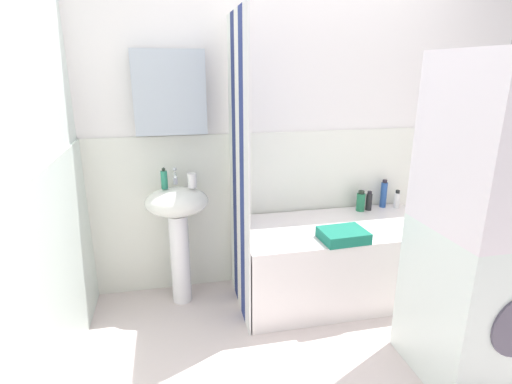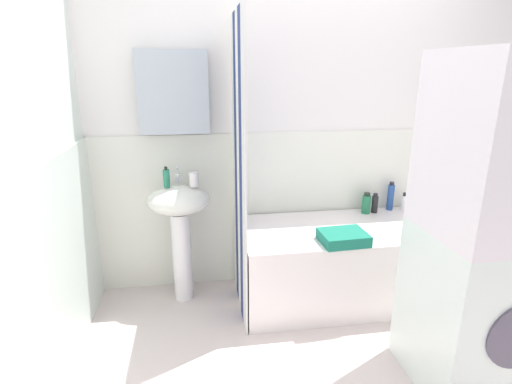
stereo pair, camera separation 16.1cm
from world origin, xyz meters
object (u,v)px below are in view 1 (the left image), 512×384
Objects in this scene: soap_dispenser at (164,179)px; toothbrush_cup at (192,180)px; conditioner_bottle at (361,201)px; bathtub at (336,260)px; towel_folded at (343,235)px; sink at (178,220)px; lotion_bottle at (397,200)px; body_wash_bottle at (384,194)px; shampoo_bottle at (369,201)px; washer_dryer_stack at (491,227)px.

soap_dispenser reaches higher than toothbrush_cup.
bathtub is at bearing -138.89° from conditioner_bottle.
towel_folded is (0.95, -0.41, -0.32)m from toothbrush_cup.
conditioner_bottle is at bearing 3.60° from sink.
lotion_bottle is at bearing 3.07° from sink.
sink reaches higher than towel_folded.
sink is 0.61× the size of bathtub.
toothbrush_cup is at bearing 171.12° from bathtub.
lotion_bottle is 0.65× the size of body_wash_bottle.
washer_dryer_stack reaches higher than shampoo_bottle.
shampoo_bottle is 0.68m from towel_folded.
toothbrush_cup is 1.68m from lotion_bottle.
shampoo_bottle reaches higher than bathtub.
toothbrush_cup is at bearing -175.80° from conditioner_bottle.
sink is 1.52m from shampoo_bottle.
lotion_bottle is (1.76, 0.09, -0.00)m from sink.
conditioner_bottle is 0.64m from towel_folded.
lotion_bottle is at bearing -22.54° from body_wash_bottle.
sink is at bearing -175.33° from body_wash_bottle.
bathtub is 8.61× the size of conditioner_bottle.
toothbrush_cup is at bearing -176.49° from lotion_bottle.
washer_dryer_stack is (-0.08, -1.20, 0.20)m from body_wash_bottle.
bathtub is (1.14, -0.17, -0.36)m from sink.
bathtub is 0.53m from conditioner_bottle.
soap_dispenser is (-0.07, 0.00, 0.30)m from sink.
towel_folded is (-0.70, -0.51, -0.03)m from lotion_bottle.
soap_dispenser is at bearing 159.69° from towel_folded.
soap_dispenser is 1.86m from lotion_bottle.
towel_folded is (-0.38, -0.51, -0.04)m from conditioner_bottle.
toothbrush_cup is at bearing -2.53° from soap_dispenser.
sink is 5.23× the size of conditioner_bottle.
towel_folded is (-0.60, -0.56, -0.07)m from body_wash_bottle.
sink is 0.30m from toothbrush_cup.
soap_dispenser is 1.39m from bathtub.
towel_folded is at bearing -137.09° from body_wash_bottle.
soap_dispenser is 0.89× the size of conditioner_bottle.
bathtub is at bearing -144.78° from shampoo_bottle.
soap_dispenser is 0.99× the size of lotion_bottle.
shampoo_bottle is 0.09× the size of washer_dryer_stack.
bathtub is 4.84× the size of towel_folded.
sink is 0.31m from soap_dispenser.
sink is at bearing 171.64° from bathtub.
washer_dryer_stack reaches higher than conditioner_bottle.
toothbrush_cup is at bearing 144.12° from washer_dryer_stack.
lotion_bottle is at bearing 36.40° from towel_folded.
shampoo_bottle is at bearing 93.20° from washer_dryer_stack.
sink is 2.94× the size of towel_folded.
toothbrush_cup reaches higher than bathtub.
shampoo_bottle is at bearing 35.22° from bathtub.
conditioner_bottle is at bearing 41.11° from bathtub.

